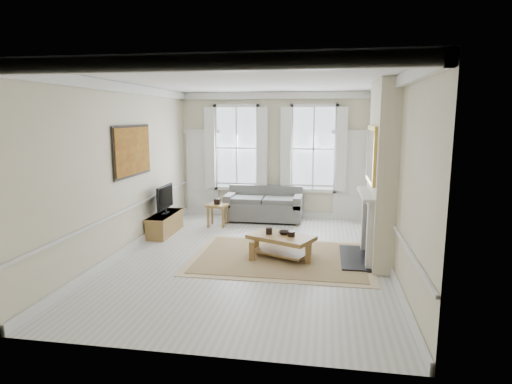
% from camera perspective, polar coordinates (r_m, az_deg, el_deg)
% --- Properties ---
extents(floor, '(7.20, 7.20, 0.00)m').
position_cam_1_polar(floor, '(8.58, -0.49, -8.66)').
color(floor, '#B7B5AD').
rests_on(floor, ground).
extents(ceiling, '(7.20, 7.20, 0.00)m').
position_cam_1_polar(ceiling, '(8.15, -0.53, 14.61)').
color(ceiling, white).
rests_on(ceiling, back_wall).
extents(back_wall, '(5.20, 0.00, 5.20)m').
position_cam_1_polar(back_wall, '(11.74, 2.51, 4.88)').
color(back_wall, beige).
rests_on(back_wall, floor).
extents(left_wall, '(0.00, 7.20, 7.20)m').
position_cam_1_polar(left_wall, '(9.01, -17.05, 2.90)').
color(left_wall, beige).
rests_on(left_wall, floor).
extents(right_wall, '(0.00, 7.20, 7.20)m').
position_cam_1_polar(right_wall, '(8.16, 17.79, 2.17)').
color(right_wall, beige).
rests_on(right_wall, floor).
extents(window_left, '(1.26, 0.20, 2.20)m').
position_cam_1_polar(window_left, '(11.84, -2.59, 5.90)').
color(window_left, '#B2BCC6').
rests_on(window_left, back_wall).
extents(window_right, '(1.26, 0.20, 2.20)m').
position_cam_1_polar(window_right, '(11.59, 7.67, 5.73)').
color(window_right, '#B2BCC6').
rests_on(window_right, back_wall).
extents(door_left, '(0.90, 0.08, 2.30)m').
position_cam_1_polar(door_left, '(12.17, -7.17, 2.39)').
color(door_left, silver).
rests_on(door_left, floor).
extents(door_right, '(0.90, 0.08, 2.30)m').
position_cam_1_polar(door_right, '(11.69, 12.49, 1.93)').
color(door_right, silver).
rests_on(door_right, floor).
extents(painting, '(0.05, 1.66, 1.06)m').
position_cam_1_polar(painting, '(9.23, -16.12, 5.29)').
color(painting, '#9E741B').
rests_on(painting, left_wall).
extents(chimney_breast, '(0.35, 1.70, 3.38)m').
position_cam_1_polar(chimney_breast, '(8.34, 16.40, 2.39)').
color(chimney_breast, beige).
rests_on(chimney_breast, floor).
extents(hearth, '(0.55, 1.50, 0.05)m').
position_cam_1_polar(hearth, '(8.67, 13.03, -8.56)').
color(hearth, black).
rests_on(hearth, floor).
extents(fireplace, '(0.21, 1.45, 1.33)m').
position_cam_1_polar(fireplace, '(8.49, 14.57, -4.04)').
color(fireplace, silver).
rests_on(fireplace, floor).
extents(mirror, '(0.06, 1.26, 1.06)m').
position_cam_1_polar(mirror, '(8.28, 15.04, 4.84)').
color(mirror, gold).
rests_on(mirror, chimney_breast).
extents(sofa, '(2.02, 0.98, 0.90)m').
position_cam_1_polar(sofa, '(11.48, 1.09, -1.93)').
color(sofa, '#565654').
rests_on(sofa, floor).
extents(side_table, '(0.56, 0.56, 0.57)m').
position_cam_1_polar(side_table, '(10.87, -5.17, -2.20)').
color(side_table, brown).
rests_on(side_table, floor).
extents(rug, '(3.50, 2.60, 0.02)m').
position_cam_1_polar(rug, '(8.54, 3.36, -8.69)').
color(rug, '#93794C').
rests_on(rug, floor).
extents(coffee_table, '(1.42, 1.17, 0.46)m').
position_cam_1_polar(coffee_table, '(8.42, 3.39, -6.31)').
color(coffee_table, brown).
rests_on(coffee_table, rug).
extents(ceramic_pot_a, '(0.13, 0.13, 0.13)m').
position_cam_1_polar(ceramic_pot_a, '(8.46, 1.74, -5.21)').
color(ceramic_pot_a, black).
rests_on(ceramic_pot_a, coffee_table).
extents(ceramic_pot_b, '(0.14, 0.14, 0.10)m').
position_cam_1_polar(ceramic_pot_b, '(8.32, 4.74, -5.59)').
color(ceramic_pot_b, black).
rests_on(ceramic_pot_b, coffee_table).
extents(bowl, '(0.26, 0.26, 0.06)m').
position_cam_1_polar(bowl, '(8.49, 3.80, -5.43)').
color(bowl, black).
rests_on(bowl, coffee_table).
extents(tv_stand, '(0.43, 1.35, 0.48)m').
position_cam_1_polar(tv_stand, '(10.40, -12.02, -4.15)').
color(tv_stand, brown).
rests_on(tv_stand, floor).
extents(tv, '(0.08, 0.90, 0.68)m').
position_cam_1_polar(tv, '(10.25, -12.03, -0.71)').
color(tv, black).
rests_on(tv, tv_stand).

